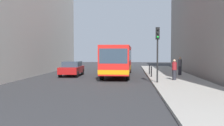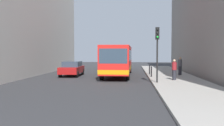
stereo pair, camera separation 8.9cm
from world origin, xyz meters
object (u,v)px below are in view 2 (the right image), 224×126
object	(u,v)px
car_beside_bus	(72,68)
car_behind_bus	(119,64)
bus	(118,59)
pedestrian_near_signal	(174,70)
bollard_near	(151,72)
pedestrian_mid_sidewalk	(180,66)
traffic_light	(157,44)
bollard_mid	(150,70)

from	to	relation	value
car_beside_bus	car_behind_bus	size ratio (longest dim) A/B	1.00
bus	pedestrian_near_signal	distance (m)	6.89
car_behind_bus	bollard_near	bearing A→B (deg)	104.87
pedestrian_mid_sidewalk	pedestrian_near_signal	bearing A→B (deg)	-166.41
traffic_light	bollard_mid	xyz separation A→B (m)	(-0.10, 6.97, -2.38)
pedestrian_mid_sidewalk	bollard_near	bearing A→B (deg)	153.97
car_beside_bus	bollard_mid	distance (m)	7.86
bus	bollard_mid	distance (m)	3.39
car_beside_bus	car_behind_bus	bearing A→B (deg)	-113.82
traffic_light	bollard_near	size ratio (longest dim) A/B	4.32
car_beside_bus	pedestrian_mid_sidewalk	size ratio (longest dim) A/B	2.49
bollard_near	bollard_mid	size ratio (longest dim) A/B	1.00
traffic_light	bollard_near	xyz separation A→B (m)	(-0.10, 4.38, -2.38)
bollard_mid	pedestrian_near_signal	world-z (taller)	pedestrian_near_signal
car_beside_bus	pedestrian_near_signal	xyz separation A→B (m)	(9.47, -4.37, 0.20)
traffic_light	bollard_mid	world-z (taller)	traffic_light
car_behind_bus	pedestrian_mid_sidewalk	bearing A→B (deg)	121.48
car_behind_bus	pedestrian_mid_sidewalk	distance (m)	11.91
bus	traffic_light	xyz separation A→B (m)	(3.29, -6.66, 1.28)
car_beside_bus	pedestrian_near_signal	distance (m)	10.44
car_beside_bus	bollard_near	bearing A→B (deg)	165.95
bollard_mid	pedestrian_mid_sidewalk	size ratio (longest dim) A/B	0.53
bollard_near	pedestrian_mid_sidewalk	distance (m)	3.61
bus	car_behind_bus	size ratio (longest dim) A/B	2.49
car_behind_bus	traffic_light	distance (m)	16.95
car_behind_bus	pedestrian_mid_sidewalk	world-z (taller)	pedestrian_mid_sidewalk
bollard_mid	pedestrian_near_signal	xyz separation A→B (m)	(1.65, -5.15, 0.36)
bollard_near	pedestrian_near_signal	world-z (taller)	pedestrian_near_signal
car_behind_bus	traffic_light	bearing A→B (deg)	100.97
bus	bollard_mid	xyz separation A→B (m)	(3.19, 0.31, -1.10)
traffic_light	bus	bearing A→B (deg)	116.31
bollard_mid	car_behind_bus	bearing A→B (deg)	110.59
bus	pedestrian_mid_sidewalk	bearing A→B (deg)	178.57
bus	bollard_near	world-z (taller)	bus
bus	car_beside_bus	bearing A→B (deg)	6.62
bollard_near	pedestrian_near_signal	bearing A→B (deg)	-57.26
car_beside_bus	car_behind_bus	distance (m)	11.07
car_behind_bus	bus	bearing A→B (deg)	90.50
bus	bollard_mid	world-z (taller)	bus
car_beside_bus	bollard_near	world-z (taller)	car_beside_bus
pedestrian_near_signal	pedestrian_mid_sidewalk	xyz separation A→B (m)	(1.30, 4.60, 0.06)
pedestrian_mid_sidewalk	traffic_light	bearing A→B (deg)	-174.58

